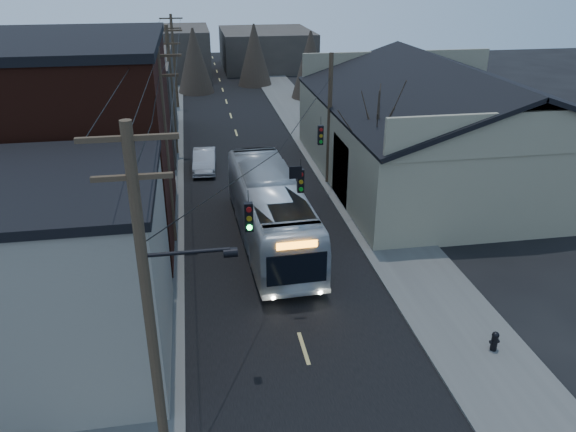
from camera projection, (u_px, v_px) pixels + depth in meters
name	position (u px, v px, depth m)	size (l,w,h in m)	color
road_surface	(246.00, 163.00, 41.29)	(9.00, 110.00, 0.02)	black
sidewalk_left	(155.00, 167.00, 40.27)	(4.00, 110.00, 0.12)	#474744
sidewalk_right	(331.00, 157.00, 42.28)	(4.00, 110.00, 0.12)	#474744
building_clapboard	(47.00, 277.00, 19.63)	(8.00, 8.00, 7.00)	slate
building_brick	(68.00, 145.00, 28.71)	(10.00, 12.00, 10.00)	#33120B
building_left_far	(115.00, 102.00, 43.76)	(9.00, 14.00, 7.00)	#322D28
warehouse	(444.00, 138.00, 37.70)	(16.16, 20.60, 7.73)	gray
building_far_left	(169.00, 53.00, 70.50)	(10.00, 12.00, 6.00)	#322D28
building_far_right	(266.00, 49.00, 77.20)	(12.00, 14.00, 5.00)	#322D28
bare_tree	(375.00, 154.00, 31.84)	(0.40, 0.40, 7.20)	black
utility_lines	(201.00, 119.00, 33.51)	(11.24, 45.28, 10.50)	#382B1E
bus	(270.00, 210.00, 29.10)	(2.99, 12.79, 3.56)	#B2B9BF
parked_car	(204.00, 161.00, 39.61)	(1.52, 4.37, 1.44)	#ADAEB5
fire_hydrant	(495.00, 340.00, 21.14)	(0.38, 0.28, 0.81)	black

